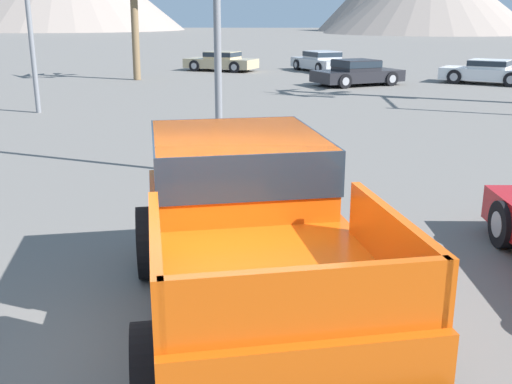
{
  "coord_description": "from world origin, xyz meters",
  "views": [
    {
      "loc": [
        0.67,
        -5.06,
        3.06
      ],
      "look_at": [
        0.31,
        1.44,
        1.14
      ],
      "focal_mm": 42.0,
      "sensor_mm": 36.0,
      "label": 1
    }
  ],
  "objects_px": {
    "orange_pickup_truck": "(245,220)",
    "parked_car_tan": "(221,61)",
    "parked_car_white": "(487,71)",
    "parked_car_silver": "(321,61)",
    "parked_car_dark": "(357,72)"
  },
  "relations": [
    {
      "from": "orange_pickup_truck",
      "to": "parked_car_tan",
      "type": "xyz_separation_m",
      "value": [
        -3.48,
        29.11,
        -0.48
      ]
    },
    {
      "from": "parked_car_white",
      "to": "parked_car_silver",
      "type": "xyz_separation_m",
      "value": [
        -7.39,
        6.09,
        0.01
      ]
    },
    {
      "from": "parked_car_white",
      "to": "orange_pickup_truck",
      "type": "bearing_deg",
      "value": -174.23
    },
    {
      "from": "orange_pickup_truck",
      "to": "parked_car_tan",
      "type": "height_order",
      "value": "orange_pickup_truck"
    },
    {
      "from": "parked_car_white",
      "to": "parked_car_dark",
      "type": "distance_m",
      "value": 6.19
    },
    {
      "from": "orange_pickup_truck",
      "to": "parked_car_dark",
      "type": "distance_m",
      "value": 22.35
    },
    {
      "from": "parked_car_white",
      "to": "parked_car_silver",
      "type": "bearing_deg",
      "value": 78.97
    },
    {
      "from": "parked_car_tan",
      "to": "parked_car_dark",
      "type": "bearing_deg",
      "value": -115.66
    },
    {
      "from": "parked_car_white",
      "to": "parked_car_dark",
      "type": "bearing_deg",
      "value": 127.29
    },
    {
      "from": "parked_car_dark",
      "to": "parked_car_tan",
      "type": "bearing_deg",
      "value": -163.34
    },
    {
      "from": "parked_car_dark",
      "to": "parked_car_silver",
      "type": "distance_m",
      "value": 7.15
    },
    {
      "from": "parked_car_white",
      "to": "parked_car_tan",
      "type": "distance_m",
      "value": 14.46
    },
    {
      "from": "orange_pickup_truck",
      "to": "parked_car_silver",
      "type": "relative_size",
      "value": 1.15
    },
    {
      "from": "parked_car_tan",
      "to": "parked_car_silver",
      "type": "xyz_separation_m",
      "value": [
        5.72,
        -0.0,
        0.02
      ]
    },
    {
      "from": "parked_car_silver",
      "to": "parked_car_white",
      "type": "bearing_deg",
      "value": -66.63
    }
  ]
}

